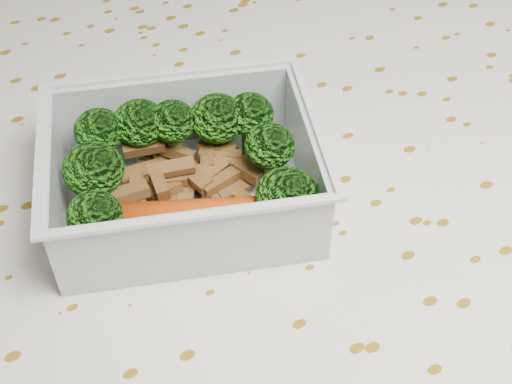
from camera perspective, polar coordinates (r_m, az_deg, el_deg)
name	(u,v)px	position (r m, az deg, el deg)	size (l,w,h in m)	color
dining_table	(240,292)	(0.54, -1.27, -8.03)	(1.40, 0.90, 0.75)	brown
tablecloth	(239,251)	(0.50, -1.37, -4.71)	(1.46, 0.96, 0.19)	silver
lunch_container	(185,182)	(0.47, -5.70, 0.81)	(0.21, 0.18, 0.06)	silver
broccoli_florets	(182,151)	(0.46, -5.92, 3.28)	(0.16, 0.15, 0.05)	#608C3F
meat_pile	(186,177)	(0.48, -5.63, 1.21)	(0.10, 0.07, 0.03)	brown
sausage	(197,221)	(0.44, -4.73, -2.32)	(0.14, 0.08, 0.03)	#B73A0B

